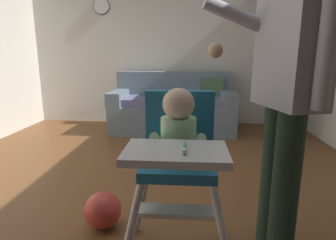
{
  "coord_description": "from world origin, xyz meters",
  "views": [
    {
      "loc": [
        0.39,
        -2.1,
        1.1
      ],
      "look_at": [
        0.29,
        -0.77,
        0.8
      ],
      "focal_mm": 30.1,
      "sensor_mm": 36.0,
      "label": 1
    }
  ],
  "objects": [
    {
      "name": "couch",
      "position": [
        0.15,
        2.06,
        0.33
      ],
      "size": [
        1.8,
        0.86,
        0.86
      ],
      "rotation": [
        0.0,
        0.0,
        -1.57
      ],
      "color": "slate",
      "rests_on": "ground"
    },
    {
      "name": "wall_clock",
      "position": [
        -1.03,
        2.54,
        1.87
      ],
      "size": [
        0.27,
        0.04,
        0.27
      ],
      "color": "white"
    },
    {
      "name": "toy_ball",
      "position": [
        -0.16,
        -0.48,
        0.12
      ],
      "size": [
        0.24,
        0.24,
        0.24
      ],
      "primitive_type": "sphere",
      "color": "#D13D33",
      "rests_on": "ground"
    },
    {
      "name": "side_table",
      "position": [
        1.67,
        1.8,
        0.38
      ],
      "size": [
        0.4,
        0.4,
        0.52
      ],
      "color": "brown",
      "rests_on": "ground"
    },
    {
      "name": "ground",
      "position": [
        0.0,
        0.0,
        -0.05
      ],
      "size": [
        5.92,
        6.7,
        0.1
      ],
      "primitive_type": "cube",
      "color": "brown"
    },
    {
      "name": "wall_far",
      "position": [
        0.0,
        2.58,
        1.37
      ],
      "size": [
        5.12,
        0.06,
        2.73
      ],
      "primitive_type": "cube",
      "color": "silver",
      "rests_on": "ground"
    },
    {
      "name": "high_chair",
      "position": [
        0.34,
        -0.78,
        0.67
      ],
      "size": [
        0.61,
        0.73,
        0.97
      ],
      "rotation": [
        0.0,
        0.0,
        -1.57
      ],
      "color": "silver",
      "rests_on": "ground"
    },
    {
      "name": "sippy_cup",
      "position": [
        1.68,
        1.8,
        0.57
      ],
      "size": [
        0.07,
        0.07,
        0.1
      ],
      "primitive_type": "cylinder",
      "color": "gold",
      "rests_on": "side_table"
    },
    {
      "name": "adult_standing",
      "position": [
        0.88,
        -0.64,
        0.91
      ],
      "size": [
        0.59,
        0.5,
        1.62
      ],
      "rotation": [
        0.0,
        0.0,
        -2.89
      ],
      "color": "#243729",
      "rests_on": "ground"
    }
  ]
}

